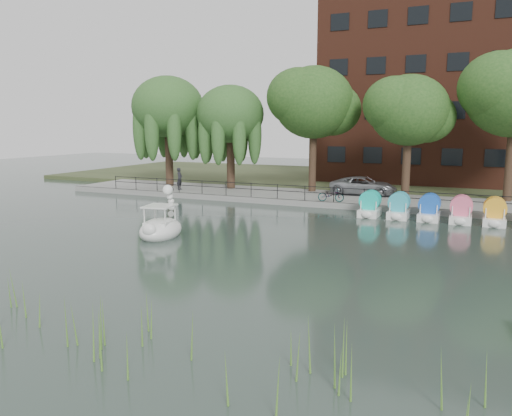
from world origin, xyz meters
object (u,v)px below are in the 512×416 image
Objects in this scene: bicycle at (331,194)px; swan_boat at (161,226)px; minivan at (363,184)px; pedestrian at (180,177)px.

swan_boat is at bearing 147.32° from bicycle.
pedestrian is (-13.84, -2.92, 0.23)m from minivan.
bicycle is at bearing 160.18° from minivan.
pedestrian reaches higher than bicycle.
minivan is at bearing -85.87° from pedestrian.
pedestrian is (-12.57, 1.20, 0.49)m from bicycle.
pedestrian is 0.62× the size of swan_boat.
minivan is 2.76× the size of pedestrian.
pedestrian is at bearing 109.01° from swan_boat.
bicycle is 0.54× the size of swan_boat.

